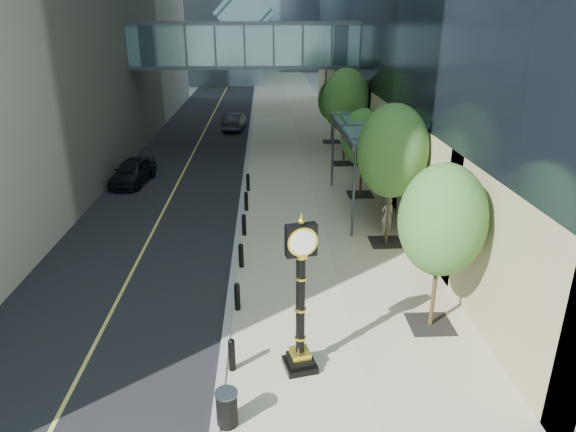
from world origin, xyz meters
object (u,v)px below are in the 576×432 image
(pedestrian, at_px, (387,215))
(car_near, at_px, (133,171))
(street_clock, at_px, (300,307))
(trash_bin, at_px, (227,409))
(car_far, at_px, (234,121))

(pedestrian, bearing_deg, car_near, -42.84)
(street_clock, distance_m, trash_bin, 3.23)
(car_far, bearing_deg, trash_bin, 98.46)
(car_near, relative_size, car_far, 0.97)
(trash_bin, relative_size, car_near, 0.21)
(street_clock, height_order, car_near, street_clock)
(trash_bin, bearing_deg, car_far, 92.75)
(street_clock, bearing_deg, pedestrian, 51.54)
(car_near, xyz_separation_m, car_far, (5.23, 15.45, -0.01))
(street_clock, xyz_separation_m, car_near, (-8.84, 17.83, -1.29))
(car_near, height_order, car_far, car_near)
(street_clock, xyz_separation_m, trash_bin, (-1.92, -2.09, -1.55))
(street_clock, height_order, pedestrian, street_clock)
(pedestrian, height_order, car_near, pedestrian)
(street_clock, distance_m, car_far, 33.50)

